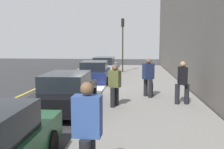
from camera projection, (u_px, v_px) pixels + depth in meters
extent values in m
plane|color=#333335|center=(93.00, 85.00, 16.44)|extent=(56.00, 56.00, 0.00)
cube|color=gray|center=(145.00, 85.00, 16.13)|extent=(28.00, 4.60, 0.15)
cube|color=gold|center=(45.00, 85.00, 16.72)|extent=(28.00, 0.14, 0.01)
cube|color=white|center=(101.00, 88.00, 14.85)|extent=(5.62, 0.56, 0.22)
cylinder|color=black|center=(50.00, 144.00, 6.03)|extent=(0.64, 0.23, 0.64)
cylinder|color=black|center=(58.00, 94.00, 11.96)|extent=(0.65, 0.24, 0.64)
cylinder|color=black|center=(93.00, 94.00, 11.86)|extent=(0.65, 0.24, 0.64)
cylinder|color=black|center=(35.00, 110.00, 9.04)|extent=(0.65, 0.24, 0.64)
cylinder|color=black|center=(82.00, 111.00, 8.94)|extent=(0.65, 0.24, 0.64)
cube|color=black|center=(68.00, 95.00, 10.42)|extent=(4.80, 1.94, 0.64)
cube|color=black|center=(66.00, 81.00, 10.11)|extent=(2.52, 1.67, 0.60)
cylinder|color=black|center=(85.00, 76.00, 18.42)|extent=(0.65, 0.25, 0.64)
cylinder|color=black|center=(109.00, 76.00, 18.33)|extent=(0.65, 0.25, 0.64)
cylinder|color=black|center=(79.00, 82.00, 15.79)|extent=(0.65, 0.25, 0.64)
cylinder|color=black|center=(106.00, 82.00, 15.70)|extent=(0.65, 0.25, 0.64)
cube|color=navy|center=(95.00, 75.00, 17.03)|extent=(4.34, 1.97, 0.64)
cube|color=black|center=(94.00, 66.00, 16.74)|extent=(2.29, 1.69, 0.60)
cylinder|color=black|center=(98.00, 69.00, 23.84)|extent=(0.64, 0.23, 0.64)
cylinder|color=black|center=(116.00, 69.00, 23.67)|extent=(0.64, 0.23, 0.64)
cylinder|color=black|center=(92.00, 72.00, 20.98)|extent=(0.64, 0.23, 0.64)
cylinder|color=black|center=(112.00, 73.00, 20.81)|extent=(0.64, 0.23, 0.64)
cube|color=#B7BABF|center=(105.00, 67.00, 22.29)|extent=(4.69, 1.86, 0.64)
cube|color=black|center=(104.00, 61.00, 21.99)|extent=(2.45, 1.63, 0.60)
cylinder|color=black|center=(113.00, 98.00, 10.12)|extent=(0.18, 0.18, 0.79)
cylinder|color=black|center=(117.00, 96.00, 10.45)|extent=(0.18, 0.18, 0.79)
cube|color=brown|center=(115.00, 79.00, 10.20)|extent=(0.43, 0.52, 0.67)
sphere|color=brown|center=(115.00, 68.00, 10.14)|extent=(0.22, 0.22, 0.22)
cube|color=#335193|center=(87.00, 116.00, 4.54)|extent=(0.34, 0.51, 0.74)
sphere|color=brown|center=(87.00, 89.00, 4.48)|extent=(0.24, 0.24, 0.24)
cylinder|color=black|center=(177.00, 94.00, 10.67)|extent=(0.20, 0.20, 0.84)
cylinder|color=black|center=(187.00, 94.00, 10.66)|extent=(0.20, 0.20, 0.84)
cube|color=black|center=(183.00, 76.00, 10.58)|extent=(0.50, 0.33, 0.71)
sphere|color=tan|center=(183.00, 64.00, 10.52)|extent=(0.23, 0.23, 0.23)
cylinder|color=black|center=(146.00, 87.00, 12.30)|extent=(0.20, 0.20, 0.86)
cylinder|color=black|center=(150.00, 89.00, 11.94)|extent=(0.20, 0.20, 0.86)
cube|color=#1E284C|center=(148.00, 71.00, 12.02)|extent=(0.52, 0.58, 0.73)
sphere|color=brown|center=(148.00, 61.00, 11.96)|extent=(0.24, 0.24, 0.24)
cylinder|color=#2D2D19|center=(123.00, 50.00, 22.54)|extent=(0.12, 0.12, 3.97)
cube|color=black|center=(123.00, 23.00, 22.26)|extent=(0.26, 0.26, 0.70)
sphere|color=red|center=(123.00, 20.00, 22.38)|extent=(0.14, 0.14, 0.14)
sphere|color=orange|center=(123.00, 23.00, 22.41)|extent=(0.14, 0.14, 0.14)
sphere|color=green|center=(123.00, 25.00, 22.43)|extent=(0.14, 0.14, 0.14)
cube|color=#191E38|center=(151.00, 89.00, 12.57)|extent=(0.34, 0.22, 0.59)
cylinder|color=#4C4C4C|center=(151.00, 79.00, 12.52)|extent=(0.03, 0.03, 0.36)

